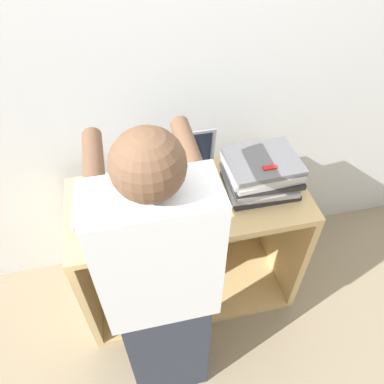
{
  "coord_description": "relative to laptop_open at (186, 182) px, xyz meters",
  "views": [
    {
      "loc": [
        -0.24,
        -0.91,
        2.06
      ],
      "look_at": [
        0.0,
        0.18,
        0.91
      ],
      "focal_mm": 35.0,
      "sensor_mm": 36.0,
      "label": 1
    }
  ],
  "objects": [
    {
      "name": "cart",
      "position": [
        0.0,
        0.02,
        -0.45
      ],
      "size": [
        1.13,
        0.52,
        0.79
      ],
      "color": "tan",
      "rests_on": "ground_plane"
    },
    {
      "name": "laptop_open",
      "position": [
        0.0,
        0.0,
        0.0
      ],
      "size": [
        0.32,
        0.3,
        0.28
      ],
      "color": "gray",
      "rests_on": "cart"
    },
    {
      "name": "laptop_stack_left",
      "position": [
        -0.35,
        -0.05,
        -0.02
      ],
      "size": [
        0.34,
        0.28,
        0.08
      ],
      "color": "#232326",
      "rests_on": "cart"
    },
    {
      "name": "inventory_tag",
      "position": [
        0.35,
        -0.11,
        0.12
      ],
      "size": [
        0.06,
        0.02,
        0.01
      ],
      "color": "red",
      "rests_on": "laptop_stack_right"
    },
    {
      "name": "person",
      "position": [
        -0.2,
        -0.5,
        -0.08
      ],
      "size": [
        0.4,
        0.52,
        1.53
      ],
      "color": "#2D3342",
      "rests_on": "ground_plane"
    },
    {
      "name": "wall_back",
      "position": [
        0.0,
        0.32,
        0.35
      ],
      "size": [
        8.0,
        0.05,
        2.4
      ],
      "color": "silver",
      "rests_on": "ground_plane"
    },
    {
      "name": "ground_plane",
      "position": [
        0.0,
        -0.31,
        -0.85
      ],
      "size": [
        12.0,
        12.0,
        0.0
      ],
      "primitive_type": "plane",
      "color": "gray"
    },
    {
      "name": "laptop_stack_right",
      "position": [
        0.35,
        -0.05,
        0.03
      ],
      "size": [
        0.34,
        0.28,
        0.18
      ],
      "color": "#232326",
      "rests_on": "cart"
    }
  ]
}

